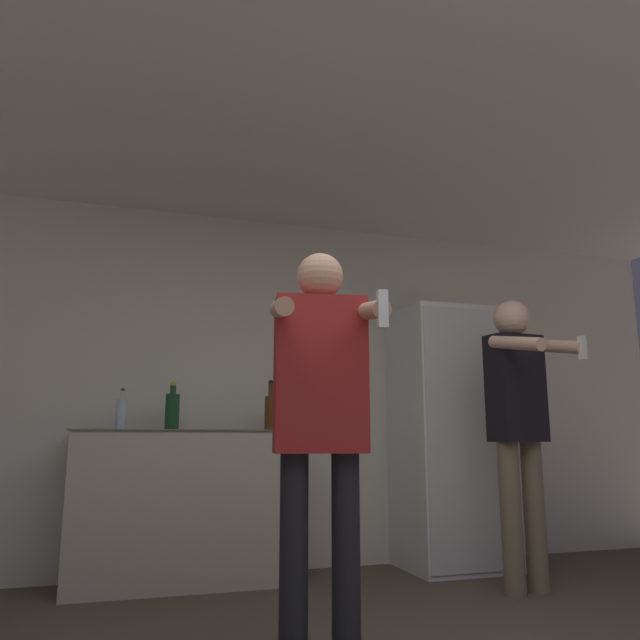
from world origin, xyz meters
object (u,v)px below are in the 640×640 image
Objects in this scene: person_woman_foreground at (320,410)px; person_man_side at (519,416)px; refrigerator at (450,436)px; bottle_clear_vodka at (270,411)px; bottle_dark_rum at (121,413)px; bottle_green_wine at (172,410)px.

person_woman_foreground is 1.84m from person_man_side.
refrigerator reaches higher than bottle_clear_vodka.
bottle_dark_rum is at bearing 114.05° from person_woman_foreground.
person_man_side is (2.37, -0.81, -0.02)m from bottle_dark_rum.
person_man_side is at bearing -86.85° from refrigerator.
bottle_clear_vodka is 0.20× the size of person_woman_foreground.
bottle_green_wine is at bearing 158.52° from person_man_side.
person_woman_foreground reaches higher than bottle_dark_rum.
bottle_green_wine is (-2.01, 0.02, 0.16)m from refrigerator.
bottle_clear_vodka reaches higher than bottle_dark_rum.
refrigerator reaches higher than person_woman_foreground.
bottle_green_wine is at bearing 104.86° from person_woman_foreground.
person_man_side is (1.59, 0.93, 0.03)m from person_woman_foreground.
person_man_side is at bearing -29.90° from bottle_clear_vodka.
person_man_side is (2.05, -0.81, -0.04)m from bottle_green_wine.
bottle_dark_rum is at bearing 161.16° from person_man_side.
person_woman_foreground is 0.94× the size of person_man_side.
bottle_clear_vodka is 1.09× the size of bottle_green_wine.
bottle_green_wine is (0.31, 0.00, 0.03)m from bottle_dark_rum.
person_woman_foreground reaches higher than bottle_green_wine.
bottle_dark_rum is at bearing 179.52° from refrigerator.
refrigerator is 2.31m from person_woman_foreground.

